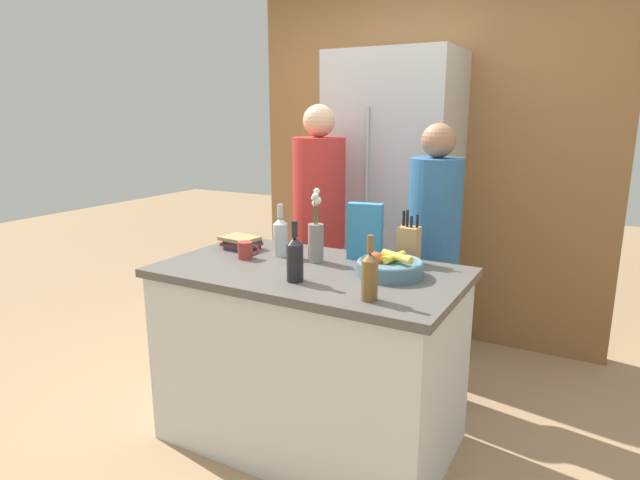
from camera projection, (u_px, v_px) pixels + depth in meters
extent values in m
plane|color=#A37F5B|center=(310.00, 437.00, 2.78)|extent=(14.00, 14.00, 0.00)
cube|color=silver|center=(310.00, 360.00, 2.68)|extent=(1.40, 0.79, 0.87)
cube|color=#56514C|center=(310.00, 272.00, 2.58)|extent=(1.46, 0.83, 0.04)
cube|color=olive|center=(425.00, 161.00, 3.94)|extent=(2.66, 0.12, 2.60)
cube|color=#B7B7BC|center=(392.00, 204.00, 3.75)|extent=(0.84, 0.60, 2.05)
cylinder|color=#B7B7BC|center=(366.00, 195.00, 3.49)|extent=(0.02, 0.02, 1.13)
cylinder|color=slate|center=(390.00, 269.00, 2.45)|extent=(0.31, 0.31, 0.06)
torus|color=slate|center=(390.00, 263.00, 2.44)|extent=(0.31, 0.31, 0.02)
sphere|color=#C64C23|center=(375.00, 260.00, 2.45)|extent=(0.08, 0.08, 0.08)
sphere|color=#99B233|center=(386.00, 263.00, 2.46)|extent=(0.07, 0.07, 0.07)
cylinder|color=yellow|center=(395.00, 257.00, 2.46)|extent=(0.06, 0.15, 0.03)
cylinder|color=yellow|center=(397.00, 257.00, 2.42)|extent=(0.17, 0.11, 0.03)
cube|color=tan|center=(409.00, 245.00, 2.64)|extent=(0.10, 0.09, 0.18)
cylinder|color=black|center=(404.00, 219.00, 2.65)|extent=(0.01, 0.01, 0.09)
cylinder|color=black|center=(407.00, 219.00, 2.62)|extent=(0.01, 0.01, 0.09)
cylinder|color=black|center=(411.00, 223.00, 2.61)|extent=(0.01, 0.01, 0.07)
cylinder|color=black|center=(417.00, 222.00, 2.61)|extent=(0.01, 0.01, 0.07)
cylinder|color=gray|center=(316.00, 243.00, 2.67)|extent=(0.08, 0.08, 0.19)
cylinder|color=#477538|center=(317.00, 212.00, 2.63)|extent=(0.01, 0.02, 0.12)
sphere|color=white|center=(318.00, 200.00, 2.62)|extent=(0.04, 0.04, 0.04)
cylinder|color=#477538|center=(316.00, 208.00, 2.63)|extent=(0.01, 0.01, 0.16)
sphere|color=white|center=(317.00, 191.00, 2.61)|extent=(0.03, 0.03, 0.03)
cylinder|color=#477538|center=(315.00, 214.00, 2.64)|extent=(0.01, 0.01, 0.10)
sphere|color=white|center=(315.00, 203.00, 2.63)|extent=(0.03, 0.03, 0.03)
cylinder|color=#477538|center=(314.00, 211.00, 2.63)|extent=(0.01, 0.02, 0.13)
sphere|color=white|center=(314.00, 198.00, 2.62)|extent=(0.03, 0.03, 0.03)
cylinder|color=#477538|center=(316.00, 210.00, 2.62)|extent=(0.02, 0.01, 0.14)
sphere|color=white|center=(315.00, 196.00, 2.60)|extent=(0.03, 0.03, 0.03)
cube|color=teal|center=(365.00, 231.00, 2.71)|extent=(0.19, 0.09, 0.29)
cylinder|color=#99332D|center=(245.00, 250.00, 2.74)|extent=(0.08, 0.08, 0.09)
torus|color=#99332D|center=(253.00, 250.00, 2.74)|extent=(0.06, 0.04, 0.06)
cube|color=#2D334C|center=(242.00, 247.00, 2.95)|extent=(0.16, 0.14, 0.02)
cube|color=maroon|center=(242.00, 244.00, 2.95)|extent=(0.20, 0.14, 0.02)
cube|color=#2D334C|center=(243.00, 241.00, 2.94)|extent=(0.18, 0.16, 0.02)
cube|color=#99844C|center=(240.00, 238.00, 2.93)|extent=(0.21, 0.17, 0.02)
cylinder|color=black|center=(295.00, 263.00, 2.36)|extent=(0.08, 0.08, 0.17)
cone|color=black|center=(295.00, 241.00, 2.34)|extent=(0.08, 0.08, 0.03)
cylinder|color=black|center=(295.00, 229.00, 2.33)|extent=(0.03, 0.03, 0.07)
cylinder|color=brown|center=(369.00, 280.00, 2.12)|extent=(0.07, 0.07, 0.17)
cone|color=brown|center=(370.00, 256.00, 2.09)|extent=(0.07, 0.07, 0.03)
cylinder|color=brown|center=(370.00, 244.00, 2.08)|extent=(0.03, 0.03, 0.07)
cylinder|color=#B2BCC1|center=(281.00, 240.00, 2.79)|extent=(0.08, 0.08, 0.17)
cone|color=#B2BCC1|center=(280.00, 221.00, 2.76)|extent=(0.08, 0.08, 0.03)
cylinder|color=#B2BCC1|center=(280.00, 211.00, 2.75)|extent=(0.03, 0.03, 0.07)
cube|color=#383842|center=(319.00, 306.00, 3.52)|extent=(0.29, 0.22, 0.82)
cylinder|color=red|center=(319.00, 193.00, 3.34)|extent=(0.33, 0.33, 0.68)
sphere|color=#DBAD89|center=(319.00, 121.00, 3.24)|extent=(0.20, 0.20, 0.20)
cube|color=#383842|center=(429.00, 335.00, 3.11)|extent=(0.23, 0.15, 0.77)
cylinder|color=#2D6093|center=(435.00, 216.00, 2.95)|extent=(0.29, 0.29, 0.64)
sphere|color=#996B4C|center=(439.00, 141.00, 2.85)|extent=(0.19, 0.19, 0.19)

